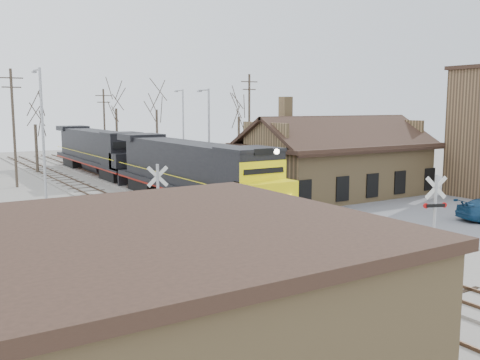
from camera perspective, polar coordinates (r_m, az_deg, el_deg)
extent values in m
plane|color=gray|center=(27.55, 8.41, -7.31)|extent=(140.00, 140.00, 0.00)
cube|color=slate|center=(27.55, 8.41, -7.28)|extent=(60.00, 9.00, 0.03)
cube|color=slate|center=(43.44, 23.17, -2.24)|extent=(22.00, 26.00, 0.03)
cube|color=gray|center=(39.83, -5.79, -2.44)|extent=(3.40, 90.00, 0.12)
cube|color=#473323|center=(39.50, -6.72, -2.38)|extent=(0.08, 90.00, 0.14)
cube|color=#473323|center=(40.13, -4.87, -2.20)|extent=(0.08, 90.00, 0.14)
cube|color=gray|center=(38.08, -11.86, -3.06)|extent=(3.40, 90.00, 0.12)
cube|color=#473323|center=(37.82, -12.89, -2.99)|extent=(0.08, 90.00, 0.14)
cube|color=#473323|center=(38.31, -10.86, -2.80)|extent=(0.08, 90.00, 0.14)
cube|color=#9A7C50|center=(43.85, 10.16, 0.99)|extent=(14.00, 8.00, 4.00)
cube|color=black|center=(43.65, 10.23, 3.73)|extent=(15.20, 9.20, 0.30)
cube|color=black|center=(41.93, 12.39, 4.87)|extent=(15.00, 4.71, 2.66)
cube|color=black|center=(45.31, 8.29, 5.18)|extent=(15.00, 4.71, 2.66)
cube|color=#9A7C50|center=(42.13, 4.88, 7.35)|extent=(0.80, 0.80, 2.20)
cube|color=#9A7C50|center=(13.89, -11.67, -14.22)|extent=(12.00, 10.00, 4.00)
cube|color=black|center=(13.24, -11.93, -5.56)|extent=(12.40, 10.40, 0.30)
cube|color=black|center=(33.25, 0.04, -3.55)|extent=(2.67, 4.27, 1.07)
cube|color=black|center=(45.41, -9.36, -0.56)|extent=(2.67, 4.27, 1.07)
cube|color=black|center=(39.05, -5.40, -0.59)|extent=(3.20, 21.34, 0.37)
cube|color=maroon|center=(39.09, -5.40, -0.93)|extent=(3.22, 21.34, 0.13)
cube|color=black|center=(40.03, -6.30, 1.99)|extent=(2.77, 15.47, 2.99)
cube|color=black|center=(32.04, 0.96, 0.56)|extent=(3.20, 2.99, 2.99)
cube|color=#FFEB0D|center=(30.69, 2.81, -1.49)|extent=(3.20, 1.92, 1.49)
cube|color=black|center=(30.15, 3.95, -4.76)|extent=(2.99, 0.25, 1.07)
cylinder|color=#FFF2CC|center=(29.59, 3.94, 3.05)|extent=(0.30, 0.10, 0.30)
cube|color=black|center=(52.78, -12.74, 0.53)|extent=(2.67, 4.27, 1.07)
cube|color=black|center=(65.94, -16.79, 1.83)|extent=(2.67, 4.27, 1.07)
cube|color=black|center=(59.23, -15.02, 2.07)|extent=(3.20, 21.34, 0.37)
cube|color=maroon|center=(59.25, -15.01, 1.84)|extent=(3.22, 21.34, 0.13)
cube|color=black|center=(60.36, -15.45, 3.74)|extent=(2.77, 15.47, 2.99)
cube|color=black|center=(51.62, -12.46, 3.17)|extent=(3.20, 2.99, 2.99)
cube|color=black|center=(50.01, -11.72, 2.00)|extent=(3.20, 1.92, 1.49)
cube|color=black|center=(49.21, -11.24, 0.05)|extent=(2.99, 0.25, 1.07)
cylinder|color=#A5A8AD|center=(26.18, 20.03, -3.89)|extent=(0.14, 0.14, 4.11)
cube|color=silver|center=(25.94, 20.18, -0.77)|extent=(1.02, 0.42, 1.08)
cube|color=silver|center=(25.94, 20.18, -0.77)|extent=(1.02, 0.42, 1.08)
cube|color=black|center=(26.07, 20.09, -2.56)|extent=(0.92, 0.47, 0.15)
cylinder|color=#B20C0C|center=(25.83, 19.21, -2.61)|extent=(0.26, 0.16, 0.25)
cylinder|color=#B20C0C|center=(26.31, 20.95, -2.51)|extent=(0.26, 0.16, 0.25)
cube|color=#A5A8AD|center=(26.42, 19.91, -6.29)|extent=(0.41, 0.31, 0.51)
cylinder|color=#A5A8AD|center=(27.95, -8.72, -2.64)|extent=(0.15, 0.15, 4.24)
cube|color=silver|center=(27.72, -8.78, 0.37)|extent=(1.08, 0.34, 1.11)
cube|color=silver|center=(27.72, -8.78, 0.37)|extent=(1.08, 0.34, 1.11)
cube|color=black|center=(27.84, -8.74, -1.36)|extent=(0.96, 0.41, 0.16)
cylinder|color=#B20C0C|center=(27.91, -7.78, -1.32)|extent=(0.27, 0.15, 0.25)
cylinder|color=#B20C0C|center=(27.78, -9.72, -1.40)|extent=(0.27, 0.15, 0.25)
cube|color=#A5A8AD|center=(28.18, -8.67, -4.97)|extent=(0.42, 0.32, 0.53)
cylinder|color=#A5A8AD|center=(37.00, -20.24, 3.73)|extent=(0.18, 0.18, 9.62)
cylinder|color=#A5A8AD|center=(37.87, -20.88, 10.93)|extent=(0.12, 1.80, 0.12)
cube|color=#A5A8AD|center=(38.65, -21.11, 10.69)|extent=(0.25, 0.50, 0.12)
cylinder|color=#A5A8AD|center=(46.22, -3.32, 4.35)|extent=(0.18, 0.18, 8.66)
cylinder|color=#A5A8AD|center=(46.94, -3.90, 9.56)|extent=(0.12, 1.80, 0.12)
cube|color=#A5A8AD|center=(47.64, -4.37, 9.41)|extent=(0.25, 0.50, 0.12)
cylinder|color=#A5A8AD|center=(59.77, -6.06, 5.28)|extent=(0.18, 0.18, 8.98)
cylinder|color=#A5A8AD|center=(60.54, -6.50, 9.46)|extent=(0.12, 1.80, 0.12)
cube|color=#A5A8AD|center=(61.26, -6.83, 9.34)|extent=(0.25, 0.50, 0.12)
cylinder|color=#382D23|center=(51.21, -22.98, 5.06)|extent=(0.24, 0.24, 10.41)
cube|color=#382D23|center=(51.23, -23.25, 9.98)|extent=(2.00, 0.10, 0.10)
cube|color=#382D23|center=(51.20, -23.20, 9.09)|extent=(1.60, 0.10, 0.10)
cylinder|color=#382D23|center=(68.00, -14.25, 5.50)|extent=(0.24, 0.24, 9.23)
cube|color=#382D23|center=(67.96, -14.36, 8.72)|extent=(2.00, 0.10, 0.10)
cube|color=#382D23|center=(67.95, -14.34, 8.04)|extent=(1.60, 0.10, 0.10)
cylinder|color=#382D23|center=(57.16, 0.99, 5.97)|extent=(0.24, 0.24, 10.51)
cube|color=#382D23|center=(57.18, 1.00, 10.44)|extent=(2.00, 0.10, 0.10)
cube|color=#382D23|center=(57.15, 1.00, 9.64)|extent=(1.60, 0.10, 0.10)
cylinder|color=#382D23|center=(61.13, -20.89, 3.11)|extent=(0.32, 0.32, 5.25)
cylinder|color=#382D23|center=(70.66, -12.99, 4.66)|extent=(0.32, 0.32, 6.87)
cylinder|color=#382D23|center=(69.53, -8.83, 4.67)|extent=(0.32, 0.32, 6.73)
cylinder|color=#382D23|center=(67.60, -0.12, 4.30)|extent=(0.32, 0.32, 5.86)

